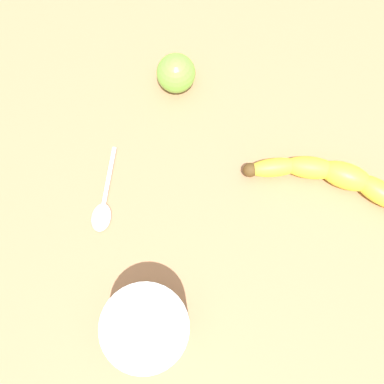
% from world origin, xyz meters
% --- Properties ---
extents(wooden_tabletop, '(1.20, 1.20, 0.03)m').
position_xyz_m(wooden_tabletop, '(0.00, 0.00, 0.01)').
color(wooden_tabletop, '#A3734F').
rests_on(wooden_tabletop, ground).
extents(banana, '(0.22, 0.13, 0.03)m').
position_xyz_m(banana, '(-0.11, 0.02, 0.05)').
color(banana, yellow).
rests_on(banana, wooden_tabletop).
extents(smoothie_glass, '(0.09, 0.09, 0.09)m').
position_xyz_m(smoothie_glass, '(0.14, 0.16, 0.07)').
color(smoothie_glass, silver).
rests_on(smoothie_glass, wooden_tabletop).
extents(lime_fruit, '(0.05, 0.05, 0.05)m').
position_xyz_m(lime_fruit, '(0.07, -0.16, 0.06)').
color(lime_fruit, '#75C142').
rests_on(lime_fruit, wooden_tabletop).
extents(teaspoon, '(0.04, 0.11, 0.01)m').
position_xyz_m(teaspoon, '(0.19, 0.01, 0.03)').
color(teaspoon, silver).
rests_on(teaspoon, wooden_tabletop).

